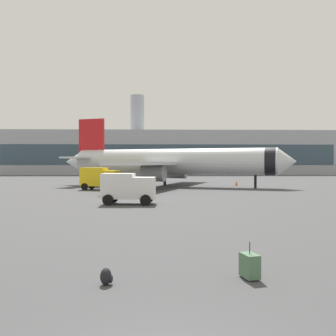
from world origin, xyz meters
name	(u,v)px	position (x,y,z in m)	size (l,w,h in m)	color
airplane_at_gate	(171,162)	(1.83, 49.22, 3.66)	(34.70, 31.74, 10.50)	silver
service_truck	(100,177)	(-7.71, 42.92, 1.61)	(5.18, 3.44, 2.90)	yellow
cargo_van	(128,187)	(-2.67, 25.56, 1.45)	(4.55, 2.64, 2.60)	white
safety_cone_near	(119,181)	(-6.78, 57.61, 0.37)	(0.44, 0.44, 0.75)	#F2590C
safety_cone_mid	(143,194)	(-1.62, 32.51, 0.30)	(0.44, 0.44, 0.60)	#F2590C
safety_cone_far	(236,183)	(12.08, 51.41, 0.41)	(0.44, 0.44, 0.83)	#F2590C
rolling_suitcase	(250,266)	(2.55, 5.23, 0.39)	(0.55, 0.72, 1.10)	#476B4C
traveller_backpack	(106,277)	(-1.64, 4.77, 0.23)	(0.36, 0.40, 0.48)	black
terminal_building	(168,153)	(3.17, 114.47, 6.77)	(103.22, 22.55, 25.36)	#9EA3AD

